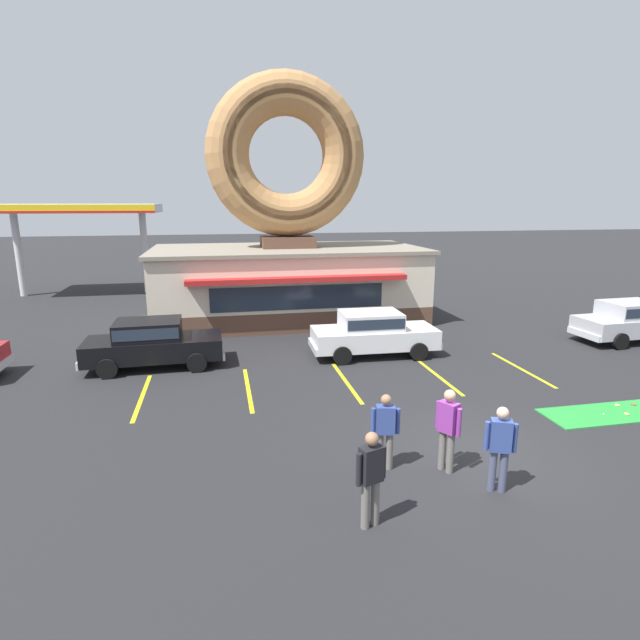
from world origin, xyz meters
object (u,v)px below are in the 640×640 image
at_px(pedestrian_leather_jacket_man, 371,475).
at_px(trash_bin, 144,328).
at_px(car_black, 152,342).
at_px(car_white, 373,332).
at_px(golf_ball, 604,414).
at_px(pedestrian_blue_sweater_man, 448,426).
at_px(car_silver, 632,320).
at_px(pedestrian_clipboard_woman, 500,445).
at_px(pedestrian_hooded_kid, 385,428).

distance_m(pedestrian_leather_jacket_man, trash_bin, 14.18).
bearing_deg(car_black, car_white, -1.55).
xyz_separation_m(golf_ball, pedestrian_blue_sweater_man, (-5.20, -1.68, 0.94)).
relative_size(car_white, trash_bin, 4.72).
height_order(car_silver, car_black, same).
bearing_deg(pedestrian_clipboard_woman, pedestrian_leather_jacket_man, -168.69).
height_order(car_black, pedestrian_blue_sweater_man, pedestrian_blue_sweater_man).
bearing_deg(pedestrian_leather_jacket_man, car_silver, 33.94).
distance_m(golf_ball, trash_bin, 16.13).
height_order(car_silver, pedestrian_blue_sweater_man, pedestrian_blue_sweater_man).
relative_size(golf_ball, pedestrian_leather_jacket_man, 0.02).
height_order(car_black, pedestrian_leather_jacket_man, pedestrian_leather_jacket_man).
distance_m(pedestrian_blue_sweater_man, pedestrian_hooded_kid, 1.26).
bearing_deg(trash_bin, car_white, -24.02).
height_order(pedestrian_leather_jacket_man, trash_bin, pedestrian_leather_jacket_man).
bearing_deg(golf_ball, pedestrian_blue_sweater_man, -162.08).
bearing_deg(pedestrian_blue_sweater_man, car_silver, 33.82).
bearing_deg(pedestrian_clipboard_woman, car_black, 128.89).
bearing_deg(pedestrian_blue_sweater_man, pedestrian_clipboard_woman, -54.51).
height_order(pedestrian_blue_sweater_man, trash_bin, pedestrian_blue_sweater_man).
bearing_deg(golf_ball, pedestrian_clipboard_woman, -150.69).
distance_m(car_black, pedestrian_blue_sweater_man, 10.54).
height_order(car_silver, pedestrian_clipboard_woman, pedestrian_clipboard_woman).
distance_m(golf_ball, pedestrian_hooded_kid, 6.61).
relative_size(golf_ball, car_silver, 0.01).
relative_size(pedestrian_leather_jacket_man, trash_bin, 1.78).
xyz_separation_m(car_silver, trash_bin, (-18.95, 3.98, -0.37)).
xyz_separation_m(car_black, trash_bin, (-0.77, 3.52, -0.37)).
bearing_deg(pedestrian_clipboard_woman, pedestrian_hooded_kid, 146.64).
height_order(golf_ball, pedestrian_hooded_kid, pedestrian_hooded_kid).
distance_m(golf_ball, car_white, 7.64).
xyz_separation_m(car_white, pedestrian_hooded_kid, (-2.14, -7.63, 0.03)).
bearing_deg(car_silver, golf_ball, -136.29).
relative_size(golf_ball, trash_bin, 0.04).
relative_size(car_white, car_silver, 1.00).
relative_size(pedestrian_blue_sweater_man, pedestrian_leather_jacket_man, 1.02).
distance_m(car_white, pedestrian_hooded_kid, 7.92).
bearing_deg(car_black, trash_bin, 102.35).
bearing_deg(trash_bin, pedestrian_leather_jacket_man, -67.69).
xyz_separation_m(pedestrian_leather_jacket_man, trash_bin, (-5.38, 13.11, -0.47)).
bearing_deg(car_silver, pedestrian_hooded_kid, -149.88).
height_order(golf_ball, trash_bin, trash_bin).
relative_size(car_black, pedestrian_leather_jacket_man, 2.65).
relative_size(car_white, car_black, 1.00).
height_order(golf_ball, pedestrian_leather_jacket_man, pedestrian_leather_jacket_man).
height_order(car_silver, pedestrian_hooded_kid, pedestrian_hooded_kid).
height_order(golf_ball, pedestrian_blue_sweater_man, pedestrian_blue_sweater_man).
bearing_deg(pedestrian_hooded_kid, pedestrian_blue_sweater_man, -15.18).
xyz_separation_m(golf_ball, car_silver, (6.30, 6.03, 0.82)).
distance_m(car_black, pedestrian_clipboard_woman, 11.63).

